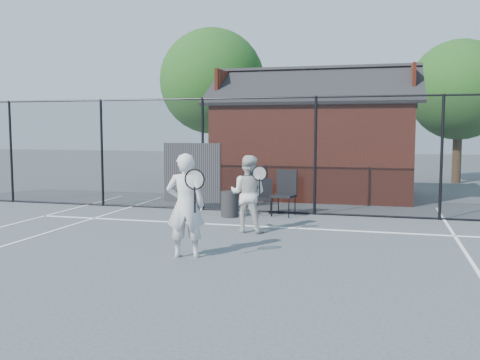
% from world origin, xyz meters
% --- Properties ---
extents(ground, '(80.00, 80.00, 0.00)m').
position_xyz_m(ground, '(0.00, 0.00, 0.00)').
color(ground, '#41464A').
rests_on(ground, ground).
extents(court_lines, '(11.02, 18.00, 0.01)m').
position_xyz_m(court_lines, '(0.00, -1.32, 0.01)').
color(court_lines, white).
rests_on(court_lines, ground).
extents(fence, '(22.04, 3.00, 3.00)m').
position_xyz_m(fence, '(-0.30, 5.00, 1.45)').
color(fence, black).
rests_on(fence, ground).
extents(clubhouse, '(6.50, 4.36, 4.19)m').
position_xyz_m(clubhouse, '(0.50, 9.00, 1.61)').
color(clubhouse, maroon).
rests_on(clubhouse, ground).
extents(tree_left, '(4.48, 4.48, 6.44)m').
position_xyz_m(tree_left, '(-4.50, 13.50, 4.19)').
color(tree_left, '#362815').
rests_on(tree_left, ground).
extents(tree_right, '(3.97, 3.97, 5.70)m').
position_xyz_m(tree_right, '(5.50, 14.50, 3.71)').
color(tree_right, '#362815').
rests_on(tree_right, ground).
extents(player_front, '(0.84, 0.66, 1.78)m').
position_xyz_m(player_front, '(-0.54, -0.11, 0.89)').
color(player_front, silver).
rests_on(player_front, ground).
extents(player_back, '(0.90, 0.68, 1.63)m').
position_xyz_m(player_back, '(-0.08, 2.35, 0.82)').
color(player_back, silver).
rests_on(player_back, ground).
extents(chair_left, '(0.53, 0.54, 0.90)m').
position_xyz_m(chair_left, '(-0.23, 4.60, 0.45)').
color(chair_left, black).
rests_on(chair_left, ground).
extents(chair_right, '(0.63, 0.65, 1.12)m').
position_xyz_m(chair_right, '(0.27, 4.60, 0.56)').
color(chair_right, black).
rests_on(chair_right, ground).
extents(waste_bin, '(0.49, 0.49, 0.64)m').
position_xyz_m(waste_bin, '(-0.99, 4.10, 0.32)').
color(waste_bin, black).
rests_on(waste_bin, ground).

